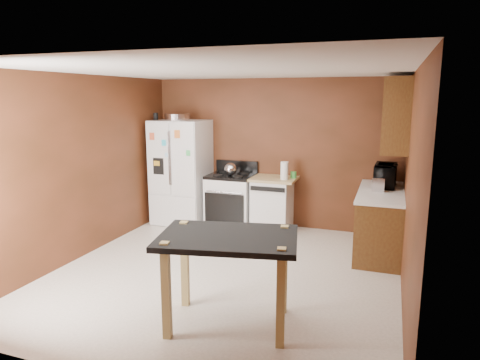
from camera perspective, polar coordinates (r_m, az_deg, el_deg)
The scene contains 18 objects.
floor at distance 5.55m, azimuth -2.03°, elevation -12.32°, with size 4.50×4.50×0.00m, color silver.
ceiling at distance 5.10m, azimuth -2.23°, elevation 14.43°, with size 4.50×4.50×0.00m, color white.
wall_back at distance 7.29m, azimuth 4.43°, elevation 3.56°, with size 4.20×4.20×0.00m, color brown.
wall_front at distance 3.26m, azimuth -17.01°, elevation -6.45°, with size 4.20×4.20×0.00m, color brown.
wall_left at distance 6.26m, azimuth -20.31°, elevation 1.64°, with size 4.50×4.50×0.00m, color brown.
wall_right at distance 4.83m, azimuth 21.73°, elevation -1.10°, with size 4.50×4.50×0.00m, color brown.
roasting_pan at distance 7.45m, azimuth -8.35°, elevation 8.31°, with size 0.43×0.43×0.11m, color silver.
pen_cup at distance 7.61m, azimuth -11.17°, elevation 8.32°, with size 0.08×0.08×0.12m, color black.
kettle at distance 7.13m, azimuth -1.28°, elevation 1.45°, with size 0.21×0.21×0.21m, color silver.
paper_towel at distance 6.88m, azimuth 5.93°, elevation 1.25°, with size 0.12×0.12×0.28m, color white.
green_canister at distance 7.02m, azimuth 7.13°, elevation 0.69°, with size 0.10×0.10×0.11m, color green.
toaster at distance 6.32m, azimuth 18.08°, elevation -0.45°, with size 0.17×0.27×0.20m, color silver.
microwave at distance 6.60m, azimuth 18.82°, elevation 0.45°, with size 0.55×0.37×0.30m, color black.
refrigerator at distance 7.55m, azimuth -7.83°, elevation 1.06°, with size 0.90×0.80×1.80m.
gas_range at distance 7.32m, azimuth -1.17°, elevation -2.65°, with size 0.76×0.68×1.10m.
dishwasher at distance 7.13m, azimuth 4.32°, elevation -3.13°, with size 0.78×0.63×0.89m.
right_cabinets at distance 6.34m, azimuth 18.73°, elevation -1.28°, with size 0.63×1.58×2.45m.
island at distance 4.12m, azimuth -1.59°, elevation -9.16°, with size 1.44×1.11×0.93m.
Camera 1 is at (1.89, -4.73, 2.21)m, focal length 32.00 mm.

